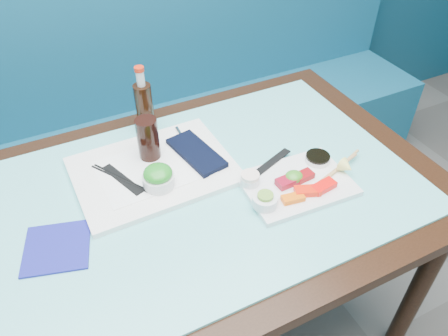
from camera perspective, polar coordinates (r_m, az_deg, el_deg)
name	(u,v)px	position (r m, az deg, el deg)	size (l,w,h in m)	color
booth_bench	(127,138)	(2.09, -12.54, 3.91)	(3.00, 0.56, 1.17)	navy
dining_table	(197,213)	(1.29, -3.50, -5.82)	(1.40, 0.90, 0.75)	black
glass_top	(196,191)	(1.22, -3.66, -3.03)	(1.22, 0.76, 0.01)	#65CAC9
sashimi_plate	(297,184)	(1.24, 9.46, -2.07)	(0.30, 0.21, 0.02)	white
salmon_left	(293,198)	(1.18, 9.00, -3.92)	(0.06, 0.03, 0.01)	#FF630A
salmon_mid	(308,191)	(1.20, 10.85, -2.96)	(0.07, 0.03, 0.02)	#FB1F0A
salmon_right	(324,186)	(1.23, 12.90, -2.35)	(0.07, 0.03, 0.02)	#FF0E0A
tuna_left	(287,182)	(1.22, 8.25, -1.77)	(0.06, 0.04, 0.02)	maroon
tuna_right	(304,176)	(1.25, 10.36, -1.02)	(0.06, 0.03, 0.02)	maroon
seaweed_garnish	(294,177)	(1.23, 9.12, -1.12)	(0.05, 0.05, 0.03)	#398B20
ramekin_wasabi	(265,201)	(1.15, 5.38, -4.26)	(0.07, 0.07, 0.03)	white
wasabi_fill	(265,196)	(1.14, 5.43, -3.60)	(0.04, 0.04, 0.01)	#6CA334
ramekin_ginger	(250,180)	(1.21, 3.41, -1.59)	(0.05, 0.05, 0.02)	white
ginger_fill	(250,176)	(1.20, 3.44, -1.01)	(0.05, 0.05, 0.01)	#FBE1CE
soy_dish	(318,159)	(1.31, 12.12, 1.15)	(0.07, 0.07, 0.01)	white
soy_fill	(318,156)	(1.31, 12.18, 1.51)	(0.07, 0.07, 0.01)	black
lemon_wedge	(347,167)	(1.28, 15.72, 0.12)	(0.04, 0.04, 0.04)	#FFFA78
chopstick_sleeve	(273,161)	(1.29, 6.38, 0.87)	(0.15, 0.02, 0.00)	black
wooden_chopstick_a	(332,172)	(1.28, 13.96, -0.57)	(0.01, 0.01, 0.24)	tan
wooden_chopstick_b	(335,171)	(1.29, 14.31, -0.42)	(0.01, 0.01, 0.26)	tan
serving_tray	(154,170)	(1.28, -9.14, -0.28)	(0.45, 0.34, 0.02)	white
paper_placemat	(154,168)	(1.28, -9.18, 0.03)	(0.31, 0.22, 0.00)	white
seaweed_bowl	(159,180)	(1.21, -8.53, -1.59)	(0.09, 0.09, 0.04)	silver
seaweed_salad	(158,173)	(1.19, -8.65, -0.68)	(0.08, 0.08, 0.04)	#1E841F
cola_glass	(148,139)	(1.28, -9.89, 3.78)	(0.06, 0.06, 0.13)	black
navy_pouch	(196,153)	(1.31, -3.65, 2.00)	(0.09, 0.20, 0.02)	black
fork	(181,135)	(1.38, -5.63, 4.29)	(0.01, 0.01, 0.09)	silver
black_chopstick_a	(121,180)	(1.25, -13.28, -1.50)	(0.01, 0.01, 0.22)	black
black_chopstick_b	(124,179)	(1.25, -12.94, -1.39)	(0.01, 0.01, 0.23)	black
tray_sleeve	(123,179)	(1.25, -13.11, -1.46)	(0.03, 0.16, 0.00)	black
cola_bottle_body	(145,108)	(1.42, -10.34, 7.78)	(0.06, 0.06, 0.16)	black
cola_bottle_neck	(140,78)	(1.37, -10.86, 11.44)	(0.03, 0.03, 0.05)	silver
cola_bottle_cap	(139,69)	(1.35, -11.03, 12.58)	(0.03, 0.03, 0.01)	red
blue_napkin	(57,247)	(1.15, -20.99, -9.66)	(0.16, 0.16, 0.01)	navy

